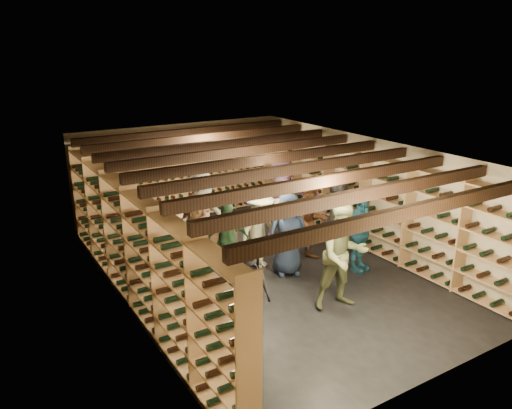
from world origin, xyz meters
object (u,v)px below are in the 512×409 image
object	(u,v)px
person_3	(260,229)
person_9	(203,215)
person_11	(282,201)
person_12	(337,209)
person_5	(198,241)
person_10	(226,242)
person_6	(288,234)
person_8	(311,223)
person_2	(343,256)
person_0	(247,287)
person_4	(360,233)
crate_stack_left	(174,235)
person_7	(284,223)
crate_stack_right	(224,237)
crate_loose	(201,232)

from	to	relation	value
person_3	person_9	world-z (taller)	person_9
person_11	person_12	world-z (taller)	person_11
person_5	person_10	xyz separation A→B (m)	(0.54, -0.09, -0.11)
person_6	person_8	xyz separation A→B (m)	(0.74, 0.26, 0.01)
person_9	person_12	size ratio (longest dim) A/B	1.14
person_10	person_2	bearing A→B (deg)	-50.77
person_2	person_10	distance (m)	2.24
person_0	person_12	distance (m)	4.13
person_2	person_8	distance (m)	1.94
person_4	person_10	world-z (taller)	person_4
crate_stack_left	person_12	xyz separation A→B (m)	(3.35, -1.34, 0.37)
person_4	person_7	bearing A→B (deg)	119.13
crate_stack_right	person_3	world-z (taller)	person_3
person_2	person_8	size ratio (longest dim) A/B	1.13
person_7	person_11	xyz separation A→B (m)	(0.59, 0.95, 0.11)
person_2	person_0	bearing A→B (deg)	-172.27
person_7	person_12	bearing A→B (deg)	15.28
person_3	crate_stack_left	bearing A→B (deg)	112.58
person_0	person_10	world-z (taller)	person_10
person_0	person_10	bearing A→B (deg)	74.09
person_2	person_6	size ratio (longest dim) A/B	1.15
person_10	person_4	bearing A→B (deg)	-14.70
person_9	person_12	xyz separation A→B (m)	(2.87, -0.89, -0.11)
person_2	person_9	bearing A→B (deg)	121.65
person_7	person_12	size ratio (longest dim) A/B	1.06
person_3	person_7	world-z (taller)	person_7
person_2	person_3	xyz separation A→B (m)	(-0.34, 2.06, -0.13)
person_2	person_6	bearing A→B (deg)	103.92
person_10	person_8	bearing A→B (deg)	4.46
crate_stack_right	person_10	world-z (taller)	person_10
person_4	person_0	bearing A→B (deg)	-179.16
crate_stack_left	person_10	xyz separation A→B (m)	(0.37, -1.70, 0.35)
person_0	person_7	distance (m)	2.73
person_0	person_10	distance (m)	1.83
person_2	person_12	bearing A→B (deg)	64.27
crate_loose	person_2	world-z (taller)	person_2
crate_stack_right	person_0	size ratio (longest dim) A/B	0.37
person_2	person_7	bearing A→B (deg)	96.96
person_8	crate_stack_right	bearing A→B (deg)	133.40
person_12	person_2	bearing A→B (deg)	-118.21
person_7	person_9	bearing A→B (deg)	146.72
person_3	person_2	bearing A→B (deg)	-96.38
person_0	person_7	xyz separation A→B (m)	(1.97, 1.88, 0.09)
person_0	crate_loose	bearing A→B (deg)	76.93
person_4	person_9	world-z (taller)	person_9
person_3	person_5	distance (m)	1.39
person_0	person_4	world-z (taller)	person_4
person_8	person_10	size ratio (longest dim) A/B	1.06
crate_loose	person_8	distance (m)	2.88
crate_stack_left	person_12	distance (m)	3.63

